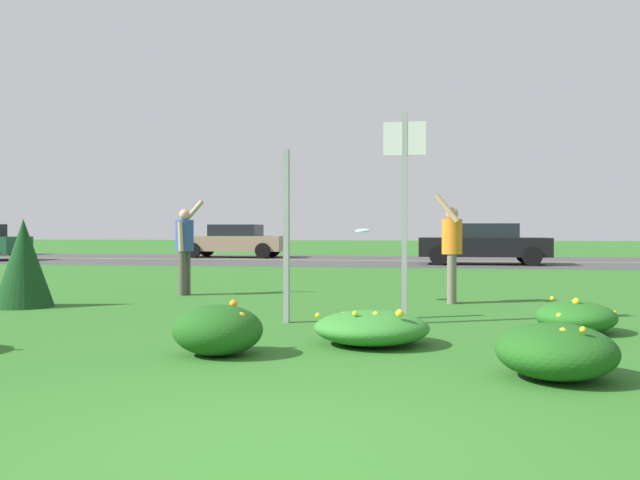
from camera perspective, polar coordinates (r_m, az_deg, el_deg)
The scene contains 15 objects.
ground_plane at distance 15.54m, azimuth 5.94°, elevation -3.73°, with size 120.00×120.00×0.00m, color #2D6B23.
highway_strip at distance 27.25m, azimuth 7.45°, elevation -1.72°, with size 120.00×9.74×0.01m, color #424244.
highway_center_stripe at distance 27.25m, azimuth 7.45°, elevation -1.71°, with size 120.00×0.16×0.00m, color yellow.
daylily_clump_near_camera at distance 8.98m, azimuth 20.39°, elevation -5.98°, with size 0.95×1.03×0.43m.
daylily_clump_mid_left at distance 6.18m, azimuth 18.93°, elevation -8.68°, with size 1.00×1.09×0.48m.
daylily_clump_front_right at distance 7.56m, azimuth 4.28°, elevation -7.24°, with size 1.25×1.20×0.42m.
daylily_clump_front_left at distance 6.98m, azimuth -8.44°, elevation -7.36°, with size 0.90×0.84×0.53m.
sign_post_near_path at distance 9.24m, azimuth -2.79°, elevation 0.32°, with size 0.07×0.10×2.32m.
sign_post_by_roadside at distance 9.19m, azimuth 7.00°, elevation 3.59°, with size 0.56×0.10×2.80m.
evergreen_shrub_side at distance 12.07m, azimuth -23.29°, elevation -1.75°, with size 0.94×0.94×1.42m, color #143D19.
person_thrower_blue_shirt at distance 13.34m, azimuth -11.11°, elevation -0.27°, with size 0.50×0.51×1.82m.
person_catcher_orange_shirt at distance 11.84m, azimuth 10.83°, elevation -0.43°, with size 0.48×0.51×1.85m.
frisbee_pale_blue at distance 11.88m, azimuth 3.50°, elevation 0.79°, with size 0.25×0.25×0.07m.
car_black_center_left at distance 25.07m, azimuth 13.40°, elevation -0.29°, with size 4.50×2.00×1.45m.
car_tan_center_right at distance 30.67m, azimuth -7.10°, elevation -0.05°, with size 4.50×2.00×1.45m.
Camera 1 is at (0.95, -3.72, 1.26)m, focal length 38.74 mm.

